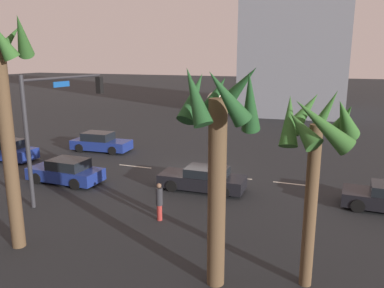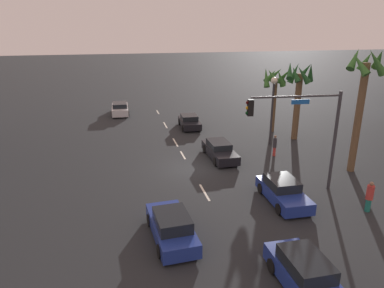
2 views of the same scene
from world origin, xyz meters
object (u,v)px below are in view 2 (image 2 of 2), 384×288
car_4 (172,227)px  palm_tree_2 (299,86)px  car_0 (220,150)px  car_3 (307,278)px  car_5 (189,122)px  streetlamp (273,98)px  palm_tree_0 (275,82)px  palm_tree_1 (363,87)px  car_1 (283,191)px  pedestrian_1 (370,196)px  traffic_signal (306,125)px  car_2 (120,109)px  pedestrian_0 (275,145)px

car_4 → palm_tree_2: bearing=134.4°
car_0 → palm_tree_2: 9.77m
car_3 → car_5: size_ratio=1.17×
palm_tree_2 → streetlamp: bearing=-70.1°
palm_tree_0 → palm_tree_1: size_ratio=0.72×
car_1 → pedestrian_1: bearing=62.3°
traffic_signal → streetlamp: bearing=167.0°
car_5 → pedestrian_1: (19.04, 6.07, 0.36)m
car_0 → car_1: bearing=10.9°
traffic_signal → pedestrian_1: 5.28m
traffic_signal → palm_tree_0: bearing=162.5°
car_3 → car_0: bearing=176.0°
car_1 → palm_tree_0: 15.49m
car_2 → pedestrian_0: pedestrian_0 is taller
streetlamp → palm_tree_0: bearing=152.6°
pedestrian_0 → palm_tree_1: (4.12, 4.00, 5.11)m
pedestrian_1 → palm_tree_1: palm_tree_1 is taller
car_3 → car_4: (-4.83, -4.53, -0.01)m
car_2 → car_5: car_2 is taller
car_4 → car_5: 19.92m
streetlamp → palm_tree_1: 7.78m
traffic_signal → pedestrian_0: traffic_signal is taller
traffic_signal → palm_tree_1: 5.83m
car_4 → palm_tree_0: bearing=141.6°
streetlamp → palm_tree_1: (6.87, 3.12, 1.90)m
car_1 → palm_tree_1: bearing=114.6°
car_2 → pedestrian_1: pedestrian_1 is taller
car_3 → car_4: size_ratio=1.02×
car_0 → streetlamp: (-2.21, 5.29, 3.52)m
car_2 → car_3: (31.44, 6.09, 0.02)m
car_0 → car_4: bearing=-28.7°
car_1 → car_3: (7.20, -2.55, 0.03)m
palm_tree_0 → palm_tree_2: size_ratio=0.89×
pedestrian_0 → palm_tree_1: bearing=44.2°
streetlamp → palm_tree_0: (-3.75, 1.95, 0.70)m
streetlamp → palm_tree_2: size_ratio=0.83×
streetlamp → pedestrian_0: size_ratio=3.41×
car_2 → pedestrian_1: size_ratio=2.57×
streetlamp → palm_tree_1: bearing=24.4°
car_3 → traffic_signal: 10.01m
car_3 → car_5: (-24.07, 0.62, -0.08)m
car_4 → traffic_signal: (-3.46, 8.80, 3.66)m
car_1 → pedestrian_1: size_ratio=2.40×
car_2 → car_3: 32.02m
palm_tree_2 → pedestrian_0: bearing=-44.7°
traffic_signal → car_2: bearing=-155.9°
palm_tree_0 → traffic_signal: bearing=-17.5°
car_5 → palm_tree_1: (13.72, 8.83, 5.44)m
car_1 → car_2: (-24.24, -8.65, 0.01)m
streetlamp → car_5: bearing=-140.2°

